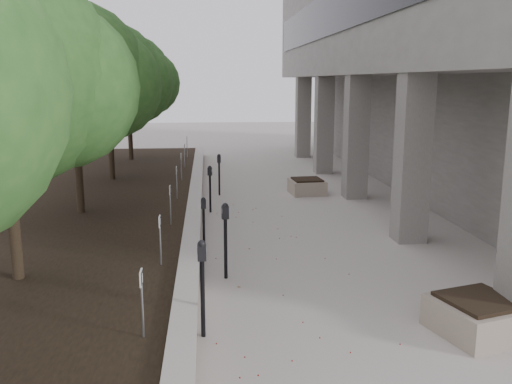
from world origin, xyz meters
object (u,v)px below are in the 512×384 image
planter_back (307,186)px  crabapple_tree_3 (75,109)px  parking_meter_1 (203,289)px  planter_front (479,316)px  crabapple_tree_2 (5,123)px  parking_meter_4 (210,189)px  parking_meter_5 (219,175)px  crabapple_tree_4 (109,101)px  crabapple_tree_5 (128,97)px  parking_meter_3 (204,224)px  parking_meter_2 (226,241)px

planter_back → crabapple_tree_3: bearing=-150.9°
parking_meter_1 → planter_front: 4.24m
crabapple_tree_2 → parking_meter_4: bearing=61.6°
crabapple_tree_3 → parking_meter_5: crabapple_tree_3 is taller
parking_meter_5 → crabapple_tree_4: bearing=164.2°
crabapple_tree_5 → parking_meter_3: bearing=-75.4°
parking_meter_5 → planter_front: size_ratio=1.16×
parking_meter_4 → planter_front: (4.03, -8.33, -0.41)m
crabapple_tree_4 → crabapple_tree_5: size_ratio=1.00×
planter_front → planter_back: planter_front is taller
crabapple_tree_3 → parking_meter_5: (3.75, 3.77, -2.41)m
parking_meter_4 → planter_back: 4.15m
parking_meter_3 → crabapple_tree_2: bearing=-149.8°
parking_meter_3 → crabapple_tree_5: bearing=96.8°
parking_meter_5 → planter_back: size_ratio=1.25×
crabapple_tree_3 → parking_meter_2: crabapple_tree_3 is taller
parking_meter_2 → parking_meter_3: bearing=91.8°
parking_meter_2 → parking_meter_5: (0.06, 8.01, -0.05)m
parking_meter_1 → parking_meter_3: 4.28m
crabapple_tree_3 → parking_meter_3: 4.77m
crabapple_tree_2 → crabapple_tree_4: size_ratio=1.00×
crabapple_tree_2 → planter_back: bearing=52.4°
crabapple_tree_3 → parking_meter_4: 4.40m
parking_meter_2 → parking_meter_3: (-0.43, 1.79, -0.13)m
crabapple_tree_4 → parking_meter_2: bearing=-68.3°
parking_meter_3 → crabapple_tree_3: bearing=135.1°
crabapple_tree_5 → parking_meter_2: size_ratio=3.57×
crabapple_tree_2 → crabapple_tree_3: same height
crabapple_tree_2 → planter_front: (7.46, -2.00, -2.83)m
crabapple_tree_2 → parking_meter_1: (3.25, -1.73, -2.36)m
planter_back → planter_front: bearing=-86.3°
crabapple_tree_2 → crabapple_tree_5: (0.00, 15.00, 0.00)m
parking_meter_1 → crabapple_tree_2: bearing=150.9°
crabapple_tree_4 → crabapple_tree_5: 5.00m
parking_meter_2 → parking_meter_5: size_ratio=1.08×
crabapple_tree_2 → crabapple_tree_3: 5.00m
parking_meter_4 → parking_meter_5: (0.32, 2.44, 0.01)m
planter_front → parking_meter_3: bearing=132.8°
crabapple_tree_2 → parking_meter_4: size_ratio=3.90×
crabapple_tree_5 → planter_front: bearing=-66.3°
crabapple_tree_3 → crabapple_tree_5: (0.00, 10.00, 0.00)m
crabapple_tree_3 → parking_meter_2: (3.68, -4.25, -2.36)m
crabapple_tree_3 → parking_meter_2: size_ratio=3.57×
crabapple_tree_5 → parking_meter_5: crabapple_tree_5 is taller
parking_meter_5 → parking_meter_3: bearing=-92.2°
crabapple_tree_5 → planter_front: crabapple_tree_5 is taller
crabapple_tree_4 → parking_meter_3: bearing=-66.4°
parking_meter_3 → planter_back: parking_meter_3 is taller
parking_meter_1 → parking_meter_4: (0.17, 8.06, -0.07)m
parking_meter_5 → crabapple_tree_3: bearing=-132.4°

